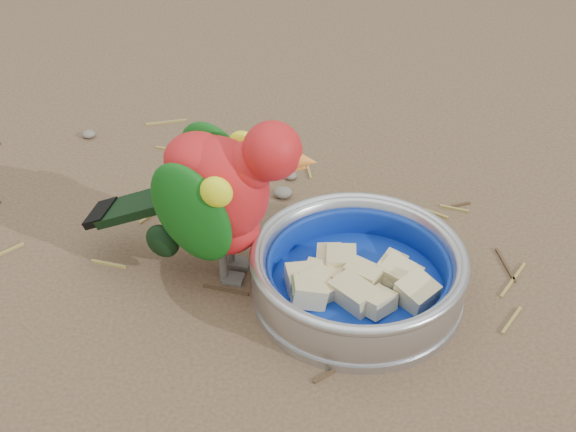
{
  "coord_description": "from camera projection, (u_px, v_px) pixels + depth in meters",
  "views": [
    {
      "loc": [
        -0.01,
        -0.67,
        0.6
      ],
      "look_at": [
        0.03,
        0.03,
        0.08
      ],
      "focal_mm": 50.0,
      "sensor_mm": 36.0,
      "label": 1
    }
  ],
  "objects": [
    {
      "name": "fruit_wedges",
      "position": [
        358.0,
        275.0,
        0.87
      ],
      "size": [
        0.14,
        0.14,
        0.03
      ],
      "primitive_type": null,
      "color": "beige",
      "rests_on": "food_bowl"
    },
    {
      "name": "ground_debris",
      "position": [
        290.0,
        259.0,
        0.93
      ],
      "size": [
        0.9,
        0.8,
        0.01
      ],
      "primitive_type": null,
      "color": "olive",
      "rests_on": "ground"
    },
    {
      "name": "lory_parrot",
      "position": [
        220.0,
        202.0,
        0.86
      ],
      "size": [
        0.26,
        0.18,
        0.19
      ],
      "primitive_type": null,
      "rotation": [
        0.0,
        0.0,
        -1.87
      ],
      "color": "red",
      "rests_on": "ground"
    },
    {
      "name": "bowl_wall",
      "position": [
        358.0,
        270.0,
        0.86
      ],
      "size": [
        0.23,
        0.23,
        0.04
      ],
      "primitive_type": null,
      "color": "#B2B2BA",
      "rests_on": "food_bowl"
    },
    {
      "name": "ground",
      "position": [
        265.0,
        291.0,
        0.89
      ],
      "size": [
        60.0,
        60.0,
        0.0
      ],
      "primitive_type": "plane",
      "color": "brown"
    },
    {
      "name": "food_bowl",
      "position": [
        357.0,
        291.0,
        0.88
      ],
      "size": [
        0.23,
        0.23,
        0.02
      ],
      "primitive_type": "cylinder",
      "color": "#B2B2BA",
      "rests_on": "ground"
    }
  ]
}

